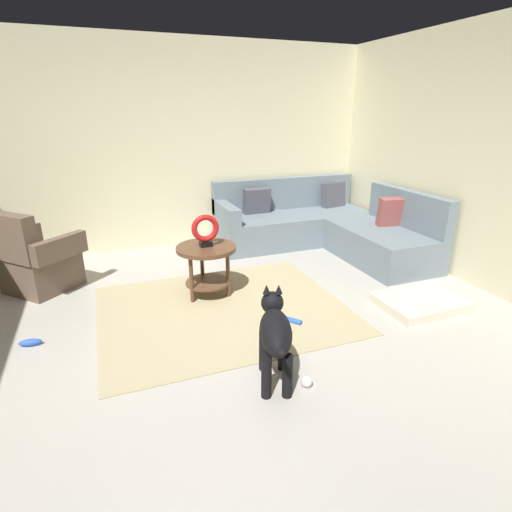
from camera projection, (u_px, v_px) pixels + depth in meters
name	position (u px, v px, depth m)	size (l,w,h in m)	color
ground_plane	(231.00, 356.00, 3.29)	(6.00, 6.00, 0.10)	#B7B2A8
wall_back	(161.00, 147.00, 5.39)	(6.00, 0.12, 2.70)	beige
area_rug	(223.00, 309.00, 3.93)	(2.30, 1.90, 0.01)	tan
sectional_couch	(324.00, 227.00, 5.61)	(2.20, 2.25, 0.88)	slate
armchair	(36.00, 261.00, 4.27)	(0.98, 0.99, 0.88)	brown
side_table	(207.00, 258.00, 4.10)	(0.60, 0.60, 0.54)	brown
torus_sculpture	(205.00, 230.00, 4.00)	(0.28, 0.08, 0.33)	black
dog_bed_mat	(420.00, 302.00, 3.99)	(0.80, 0.60, 0.09)	beige
dog	(275.00, 332.00, 2.81)	(0.38, 0.82, 0.63)	black
dog_toy_ball	(307.00, 381.00, 2.84)	(0.08, 0.08, 0.08)	silver
dog_toy_rope	(292.00, 321.00, 3.68)	(0.05, 0.05, 0.18)	blue
dog_toy_bone	(30.00, 343.00, 3.33)	(0.18, 0.06, 0.06)	blue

